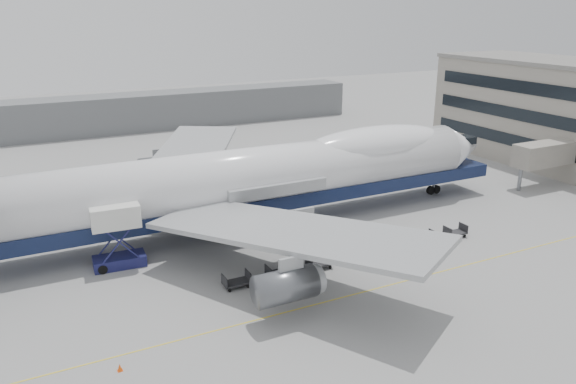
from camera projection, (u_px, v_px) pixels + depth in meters
ground at (309, 269)px, 51.81m from camera, size 260.00×260.00×0.00m
apron_line at (344, 297)px, 46.73m from camera, size 60.00×0.15×0.01m
hangar at (83, 116)px, 105.73m from camera, size 110.00×8.00×7.00m
airliner at (261, 176)px, 60.50m from camera, size 67.00×55.30×19.98m
catering_truck at (117, 232)px, 51.30m from camera, size 4.84×3.50×6.03m
traffic_cone at (120, 368)px, 37.16m from camera, size 0.36×0.36×0.53m
dolly_0 at (236, 282)px, 48.22m from camera, size 2.30×1.35×1.30m
dolly_1 at (279, 272)px, 49.98m from camera, size 2.30×1.35×1.30m
dolly_2 at (319, 263)px, 51.75m from camera, size 2.30×1.35×1.30m
dolly_3 at (357, 255)px, 53.51m from camera, size 2.30×1.35×1.30m
dolly_4 at (392, 247)px, 55.28m from camera, size 2.30×1.35×1.30m
dolly_5 at (424, 239)px, 57.05m from camera, size 2.30×1.35×1.30m
dolly_6 at (455, 232)px, 58.81m from camera, size 2.30×1.35×1.30m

